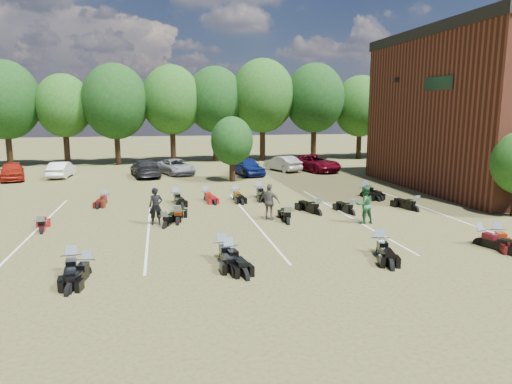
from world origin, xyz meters
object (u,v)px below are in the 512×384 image
object	(u,v)px
car_0	(12,171)
person_grey	(270,202)
motorcycle_3	(223,259)
person_green	(364,205)
car_4	(247,166)
motorcycle_7	(42,233)
motorcycle_14	(105,203)
motorcycle_0	(73,273)
person_black	(156,206)

from	to	relation	value
car_0	person_grey	distance (m)	23.62
person_grey	motorcycle_3	distance (m)	6.45
person_green	motorcycle_3	bearing A→B (deg)	20.87
person_grey	motorcycle_3	size ratio (longest dim) A/B	0.77
car_4	motorcycle_7	bearing A→B (deg)	-140.27
car_4	motorcycle_14	world-z (taller)	car_4
person_green	motorcycle_0	world-z (taller)	person_green
person_green	person_black	bearing A→B (deg)	-17.62
car_0	car_4	bearing A→B (deg)	-18.39
motorcycle_0	car_4	bearing A→B (deg)	57.93
motorcycle_7	motorcycle_14	size ratio (longest dim) A/B	1.01
person_green	motorcycle_7	distance (m)	14.85
car_0	motorcycle_14	distance (m)	13.61
car_0	person_green	xyz separation A→B (m)	(20.82, -18.50, 0.21)
motorcycle_7	motorcycle_14	distance (m)	6.56
person_green	motorcycle_7	world-z (taller)	person_green
motorcycle_14	person_green	bearing A→B (deg)	-21.72
person_grey	person_black	bearing A→B (deg)	35.80
person_green	motorcycle_14	world-z (taller)	person_green
car_0	motorcycle_0	size ratio (longest dim) A/B	1.85
motorcycle_14	person_grey	bearing A→B (deg)	-25.98
motorcycle_0	motorcycle_7	distance (m)	6.09
person_black	person_grey	distance (m)	5.51
person_grey	car_4	bearing A→B (deg)	-59.34
person_grey	motorcycle_14	size ratio (longest dim) A/B	0.90
person_grey	motorcycle_3	xyz separation A→B (m)	(-3.11, -5.58, -0.91)
motorcycle_0	person_black	bearing A→B (deg)	58.88
person_green	person_grey	xyz separation A→B (m)	(-4.27, 1.64, -0.02)
person_green	person_grey	distance (m)	4.57
motorcycle_7	motorcycle_3	bearing A→B (deg)	135.39
person_green	motorcycle_14	bearing A→B (deg)	-37.90
motorcycle_0	motorcycle_7	xyz separation A→B (m)	(-2.26, 5.65, 0.00)
person_black	motorcycle_0	world-z (taller)	person_black
car_0	person_green	world-z (taller)	person_green
person_black	person_green	xyz separation A→B (m)	(9.78, -1.80, 0.03)
motorcycle_0	person_green	bearing A→B (deg)	11.95
person_green	motorcycle_0	size ratio (longest dim) A/B	0.81
car_0	motorcycle_7	bearing A→B (deg)	-85.64
person_black	motorcycle_14	xyz separation A→B (m)	(-2.96, 5.77, -0.89)
car_0	person_black	distance (m)	20.01
motorcycle_0	person_grey	bearing A→B (deg)	28.80
person_black	motorcycle_14	world-z (taller)	person_black
car_4	person_grey	xyz separation A→B (m)	(-1.88, -15.78, 0.16)
person_black	motorcycle_7	distance (m)	5.09
car_4	motorcycle_0	distance (m)	24.00
car_0	person_green	bearing A→B (deg)	-56.68
car_4	motorcycle_3	xyz separation A→B (m)	(-4.99, -21.35, -0.75)
car_0	motorcycle_0	world-z (taller)	car_0
motorcycle_7	person_grey	bearing A→B (deg)	172.57
car_4	person_green	bearing A→B (deg)	-94.90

